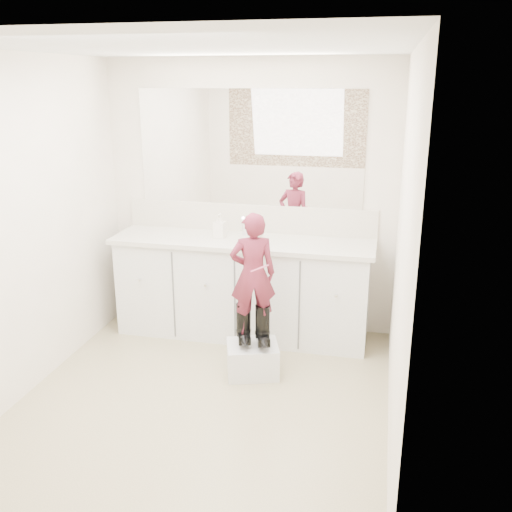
# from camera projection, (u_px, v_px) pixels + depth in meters

# --- Properties ---
(floor) EXTENTS (3.00, 3.00, 0.00)m
(floor) POSITION_uv_depth(u_px,v_px,m) (201.00, 404.00, 4.06)
(floor) COLOR #8B7E5B
(floor) RESTS_ON ground
(ceiling) EXTENTS (3.00, 3.00, 0.00)m
(ceiling) POSITION_uv_depth(u_px,v_px,m) (190.00, 47.00, 3.34)
(ceiling) COLOR white
(ceiling) RESTS_ON wall_back
(wall_back) EXTENTS (2.60, 0.00, 2.60)m
(wall_back) POSITION_uv_depth(u_px,v_px,m) (250.00, 198.00, 5.10)
(wall_back) COLOR beige
(wall_back) RESTS_ON floor
(wall_front) EXTENTS (2.60, 0.00, 2.60)m
(wall_front) POSITION_uv_depth(u_px,v_px,m) (77.00, 343.00, 2.31)
(wall_front) COLOR beige
(wall_front) RESTS_ON floor
(wall_left) EXTENTS (0.00, 3.00, 3.00)m
(wall_left) POSITION_uv_depth(u_px,v_px,m) (19.00, 231.00, 3.98)
(wall_left) COLOR beige
(wall_left) RESTS_ON floor
(wall_right) EXTENTS (0.00, 3.00, 3.00)m
(wall_right) POSITION_uv_depth(u_px,v_px,m) (402.00, 256.00, 3.43)
(wall_right) COLOR beige
(wall_right) RESTS_ON floor
(vanity_cabinet) EXTENTS (2.20, 0.55, 0.85)m
(vanity_cabinet) POSITION_uv_depth(u_px,v_px,m) (243.00, 289.00, 5.07)
(vanity_cabinet) COLOR silver
(vanity_cabinet) RESTS_ON floor
(countertop) EXTENTS (2.28, 0.58, 0.04)m
(countertop) POSITION_uv_depth(u_px,v_px,m) (242.00, 242.00, 4.93)
(countertop) COLOR beige
(countertop) RESTS_ON vanity_cabinet
(backsplash) EXTENTS (2.28, 0.03, 0.25)m
(backsplash) POSITION_uv_depth(u_px,v_px,m) (249.00, 218.00, 5.14)
(backsplash) COLOR beige
(backsplash) RESTS_ON countertop
(mirror) EXTENTS (2.00, 0.02, 1.00)m
(mirror) POSITION_uv_depth(u_px,v_px,m) (249.00, 148.00, 4.96)
(mirror) COLOR white
(mirror) RESTS_ON wall_back
(dot_panel) EXTENTS (2.00, 0.01, 1.20)m
(dot_panel) POSITION_uv_depth(u_px,v_px,m) (68.00, 235.00, 2.18)
(dot_panel) COLOR #472819
(dot_panel) RESTS_ON wall_front
(faucet) EXTENTS (0.08, 0.08, 0.10)m
(faucet) POSITION_uv_depth(u_px,v_px,m) (247.00, 229.00, 5.06)
(faucet) COLOR silver
(faucet) RESTS_ON countertop
(cup) EXTENTS (0.13, 0.13, 0.10)m
(cup) POSITION_uv_depth(u_px,v_px,m) (258.00, 235.00, 4.87)
(cup) COLOR #C5B29D
(cup) RESTS_ON countertop
(soap_bottle) EXTENTS (0.11, 0.11, 0.21)m
(soap_bottle) POSITION_uv_depth(u_px,v_px,m) (220.00, 226.00, 4.96)
(soap_bottle) COLOR white
(soap_bottle) RESTS_ON countertop
(step_stool) EXTENTS (0.47, 0.43, 0.25)m
(step_stool) POSITION_uv_depth(u_px,v_px,m) (252.00, 359.00, 4.45)
(step_stool) COLOR silver
(step_stool) RESTS_ON floor
(boot_left) EXTENTS (0.18, 0.24, 0.33)m
(boot_left) POSITION_uv_depth(u_px,v_px,m) (244.00, 323.00, 4.40)
(boot_left) COLOR black
(boot_left) RESTS_ON step_stool
(boot_right) EXTENTS (0.18, 0.24, 0.33)m
(boot_right) POSITION_uv_depth(u_px,v_px,m) (262.00, 325.00, 4.37)
(boot_right) COLOR black
(boot_right) RESTS_ON step_stool
(toddler) EXTENTS (0.40, 0.32, 0.95)m
(toddler) POSITION_uv_depth(u_px,v_px,m) (253.00, 274.00, 4.26)
(toddler) COLOR #A63353
(toddler) RESTS_ON step_stool
(toothbrush) EXTENTS (0.13, 0.05, 0.06)m
(toothbrush) POSITION_uv_depth(u_px,v_px,m) (260.00, 268.00, 4.15)
(toothbrush) COLOR #DD567D
(toothbrush) RESTS_ON toddler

